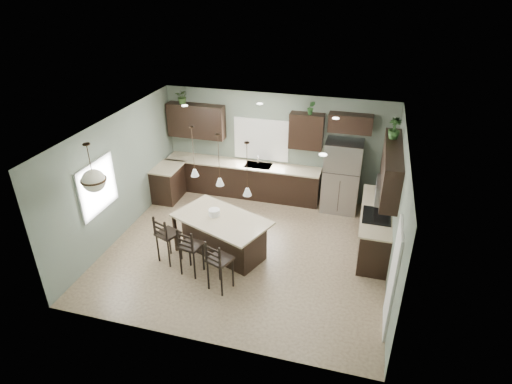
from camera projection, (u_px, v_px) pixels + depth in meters
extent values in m
plane|color=#9E8466|center=(247.00, 249.00, 9.54)|extent=(6.00, 6.00, 0.00)
cube|color=white|center=(392.00, 280.00, 7.04)|extent=(0.04, 0.82, 2.04)
cube|color=white|center=(261.00, 139.00, 11.24)|extent=(1.35, 0.02, 1.00)
cube|color=white|center=(97.00, 187.00, 8.84)|extent=(0.02, 1.10, 1.00)
cube|color=black|center=(168.00, 183.00, 11.41)|extent=(0.60, 0.90, 0.90)
cube|color=#BFB690|center=(167.00, 167.00, 11.19)|extent=(0.66, 0.96, 0.04)
cube|color=black|center=(242.00, 180.00, 11.62)|extent=(4.20, 0.60, 0.90)
cube|color=#BFB690|center=(242.00, 164.00, 11.38)|extent=(4.20, 0.66, 0.04)
cube|color=gray|center=(258.00, 165.00, 11.26)|extent=(0.70, 0.45, 0.01)
cylinder|color=silver|center=(258.00, 161.00, 11.17)|extent=(0.02, 0.02, 0.28)
cube|color=black|center=(196.00, 121.00, 11.33)|extent=(1.55, 0.34, 0.90)
cube|color=black|center=(306.00, 131.00, 10.63)|extent=(0.85, 0.34, 0.90)
cube|color=black|center=(350.00, 123.00, 10.24)|extent=(1.05, 0.34, 0.45)
cube|color=black|center=(375.00, 229.00, 9.44)|extent=(0.60, 2.35, 0.90)
cube|color=#BFB690|center=(377.00, 210.00, 9.22)|extent=(0.66, 2.35, 0.04)
cube|color=black|center=(377.00, 216.00, 8.98)|extent=(0.58, 0.75, 0.02)
cube|color=gray|center=(360.00, 234.00, 9.28)|extent=(0.01, 0.72, 0.60)
cube|color=black|center=(391.00, 168.00, 8.70)|extent=(0.34, 2.35, 0.90)
cube|color=gray|center=(386.00, 191.00, 8.67)|extent=(0.40, 0.75, 0.40)
cube|color=#9A9BA2|center=(341.00, 176.00, 10.70)|extent=(0.90, 0.74, 1.85)
cube|color=black|center=(222.00, 237.00, 9.15)|extent=(2.26, 1.79, 0.92)
cylinder|color=white|center=(214.00, 212.00, 9.00)|extent=(0.24, 0.24, 0.14)
cube|color=black|center=(168.00, 238.00, 8.92)|extent=(0.53, 0.53, 1.12)
cube|color=black|center=(191.00, 250.00, 8.57)|extent=(0.47, 0.47, 1.10)
cube|color=black|center=(220.00, 264.00, 8.13)|extent=(0.54, 0.54, 1.13)
imported|color=#365625|center=(183.00, 97.00, 11.08)|extent=(0.36, 0.31, 0.38)
imported|color=#254F22|center=(311.00, 108.00, 10.30)|extent=(0.19, 0.16, 0.34)
imported|color=#2D5625|center=(394.00, 128.00, 8.82)|extent=(0.29, 0.29, 0.44)
plane|color=slate|center=(276.00, 146.00, 11.22)|extent=(6.00, 0.00, 6.00)
plane|color=slate|center=(195.00, 275.00, 6.54)|extent=(6.00, 0.00, 6.00)
plane|color=slate|center=(118.00, 177.00, 9.59)|extent=(0.00, 5.50, 5.50)
plane|color=slate|center=(396.00, 213.00, 8.18)|extent=(0.00, 5.50, 5.50)
plane|color=white|center=(245.00, 130.00, 8.23)|extent=(6.00, 6.00, 0.00)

